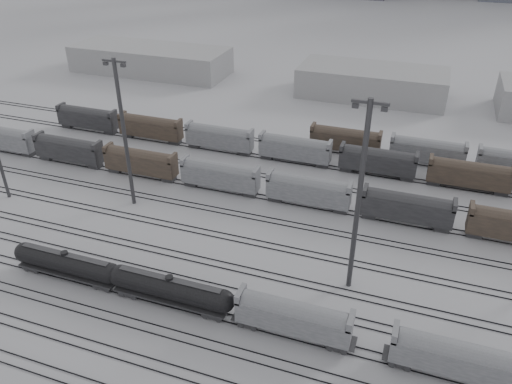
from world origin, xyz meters
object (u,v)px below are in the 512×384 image
(tank_car_b, at_px, (170,289))
(hopper_car_a, at_px, (293,316))
(tank_car_a, at_px, (67,263))
(hopper_car_b, at_px, (457,357))
(light_mast_c, at_px, (359,196))

(tank_car_b, relative_size, hopper_car_a, 1.26)
(tank_car_a, distance_m, hopper_car_b, 52.61)
(hopper_car_a, height_order, light_mast_c, light_mast_c)
(tank_car_b, height_order, hopper_car_a, hopper_car_a)
(tank_car_b, height_order, hopper_car_b, hopper_car_b)
(tank_car_b, xyz_separation_m, light_mast_c, (21.92, 11.87, 12.14))
(tank_car_b, relative_size, light_mast_c, 0.66)
(tank_car_a, bearing_deg, light_mast_c, 17.11)
(tank_car_a, relative_size, light_mast_c, 0.63)
(hopper_car_b, height_order, light_mast_c, light_mast_c)
(tank_car_a, distance_m, light_mast_c, 42.16)
(tank_car_b, distance_m, hopper_car_b, 35.97)
(hopper_car_b, bearing_deg, tank_car_b, 180.00)
(tank_car_b, bearing_deg, hopper_car_a, 0.00)
(hopper_car_a, bearing_deg, hopper_car_b, 0.00)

